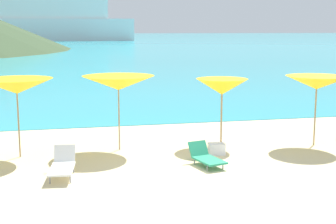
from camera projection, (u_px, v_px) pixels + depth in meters
name	position (u px, v px, depth m)	size (l,w,h in m)	color
ground_plane	(136.00, 116.00, 22.50)	(50.00, 100.00, 0.30)	beige
ocean_water	(63.00, 37.00, 230.93)	(650.00, 440.00, 0.02)	#2DADBC
umbrella_3	(17.00, 86.00, 14.31)	(2.32, 2.32, 2.37)	#9E7F59
umbrella_4	(118.00, 83.00, 15.20)	(2.40, 2.40, 2.37)	#9E7F59
umbrella_5	(222.00, 87.00, 15.95)	(1.75, 1.75, 2.20)	#9E7F59
umbrella_6	(317.00, 83.00, 15.81)	(2.23, 2.23, 2.31)	#9E7F59
lounge_chair_0	(206.00, 157.00, 13.71)	(0.87, 1.36, 0.60)	#268C66
lounge_chair_5	(63.00, 165.00, 12.68)	(0.76, 1.54, 0.70)	white
cooler_box	(216.00, 149.00, 14.95)	(0.50, 0.36, 0.34)	white
cruise_ship	(29.00, 18.00, 160.24)	(68.95, 11.97, 19.82)	white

